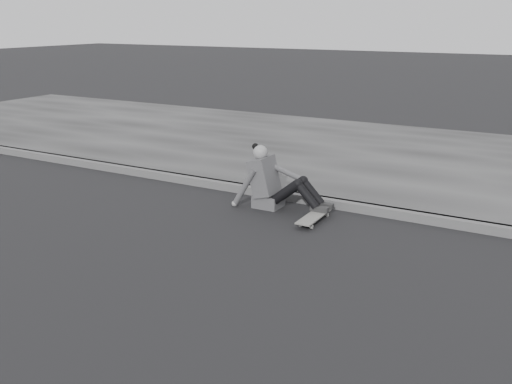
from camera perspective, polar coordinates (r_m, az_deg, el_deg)
ground at (r=5.92m, az=-3.48°, el=-8.22°), size 80.00×80.00×0.00m
curb at (r=8.04m, az=6.38°, el=-0.90°), size 24.00×0.16×0.12m
sidewalk at (r=10.79m, az=12.63°, el=3.46°), size 24.00×6.00×0.12m
skateboard at (r=7.38m, az=5.86°, el=-2.44°), size 0.20×0.78×0.09m
seated_woman at (r=7.80m, az=1.68°, el=0.96°), size 1.38×0.46×0.88m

